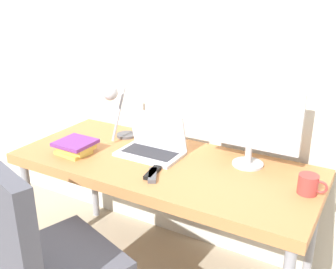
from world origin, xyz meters
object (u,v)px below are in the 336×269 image
office_chair (40,256)px  book_stack (75,147)px  monitor (251,121)px  laptop (152,146)px  mug (309,184)px  desk_lamp (115,105)px

office_chair → book_stack: office_chair is taller
monitor → book_stack: monitor is taller
laptop → mug: 0.87m
book_stack → mug: mug is taller
laptop → mug: laptop is taller
monitor → desk_lamp: 0.82m
laptop → mug: (0.87, -0.03, -0.00)m
office_chair → book_stack: bearing=119.3°
laptop → book_stack: bearing=-150.7°
laptop → office_chair: 0.87m
laptop → monitor: bearing=14.0°
monitor → office_chair: monitor is taller
monitor → desk_lamp: (-0.82, -0.09, -0.01)m
laptop → office_chair: office_chair is taller
desk_lamp → office_chair: size_ratio=0.35×
monitor → mug: bearing=-25.1°
desk_lamp → book_stack: 0.34m
book_stack → mug: size_ratio=1.51×
monitor → mug: monitor is taller
desk_lamp → book_stack: size_ratio=1.79×
book_stack → desk_lamp: bearing=70.2°
desk_lamp → mug: (1.16, -0.08, -0.19)m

